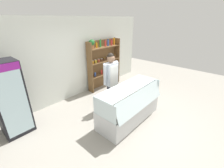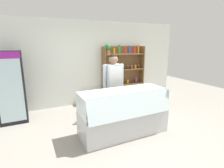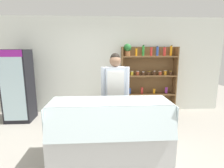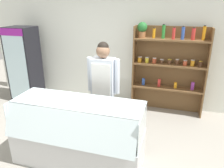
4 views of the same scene
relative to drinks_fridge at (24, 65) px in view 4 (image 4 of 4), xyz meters
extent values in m
plane|color=gray|center=(2.25, -1.72, -0.91)|extent=(12.00, 12.00, 0.00)
cube|color=silver|center=(2.25, 0.59, 0.44)|extent=(6.80, 0.10, 2.70)
cube|color=black|center=(0.00, 0.01, 0.00)|extent=(0.63, 0.57, 1.82)
cube|color=silver|center=(0.00, -0.29, 0.00)|extent=(0.55, 0.01, 1.62)
cube|color=#8C1E8C|center=(0.00, -0.29, 0.82)|extent=(0.59, 0.01, 0.16)
cylinder|color=#9E6623|center=(-0.19, -0.22, -0.57)|extent=(0.06, 0.06, 0.18)
cylinder|color=#2D8C38|center=(-0.06, -0.22, -0.58)|extent=(0.07, 0.07, 0.16)
cylinder|color=silver|center=(0.06, -0.22, -0.57)|extent=(0.07, 0.07, 0.17)
cylinder|color=silver|center=(0.19, -0.22, -0.57)|extent=(0.06, 0.06, 0.18)
cylinder|color=#2D8C38|center=(-0.17, -0.22, -0.09)|extent=(0.05, 0.05, 0.19)
cylinder|color=purple|center=(0.00, -0.22, -0.10)|extent=(0.06, 0.06, 0.17)
cylinder|color=#2D8C38|center=(0.17, -0.22, -0.09)|extent=(0.06, 0.06, 0.20)
cylinder|color=purple|center=(-0.19, -0.22, 0.37)|extent=(0.06, 0.06, 0.16)
cylinder|color=#9E6623|center=(-0.06, -0.22, 0.36)|extent=(0.07, 0.07, 0.16)
cylinder|color=silver|center=(0.06, -0.22, 0.37)|extent=(0.07, 0.07, 0.17)
cylinder|color=#9E6623|center=(0.19, -0.22, 0.39)|extent=(0.05, 0.05, 0.21)
cube|color=brown|center=(3.42, 0.43, 0.04)|extent=(1.54, 0.02, 1.89)
cube|color=brown|center=(2.67, 0.29, 0.04)|extent=(0.03, 0.28, 1.89)
cube|color=brown|center=(4.18, 0.29, 0.04)|extent=(0.03, 0.28, 1.89)
cube|color=brown|center=(3.42, 0.29, -0.34)|extent=(1.48, 0.28, 0.04)
cube|color=brown|center=(3.42, 0.29, 0.19)|extent=(1.48, 0.28, 0.04)
cube|color=brown|center=(3.42, 0.29, 0.71)|extent=(1.48, 0.28, 0.04)
cylinder|color=#996038|center=(2.81, 0.29, 0.80)|extent=(0.15, 0.15, 0.13)
sphere|color=#246B2D|center=(2.81, 0.29, 0.95)|extent=(0.21, 0.21, 0.21)
cylinder|color=orange|center=(3.06, 0.31, 0.83)|extent=(0.06, 0.06, 0.20)
cylinder|color=black|center=(3.06, 0.29, 0.94)|extent=(0.04, 0.04, 0.02)
cylinder|color=#2D8C38|center=(3.25, 0.32, 0.87)|extent=(0.07, 0.07, 0.28)
cylinder|color=black|center=(3.25, 0.29, 1.02)|extent=(0.04, 0.04, 0.02)
cylinder|color=red|center=(3.46, 0.26, 0.85)|extent=(0.06, 0.06, 0.23)
cylinder|color=black|center=(3.46, 0.29, 0.97)|extent=(0.04, 0.04, 0.02)
cylinder|color=#3356B2|center=(3.63, 0.29, 0.86)|extent=(0.07, 0.07, 0.25)
cylinder|color=black|center=(3.63, 0.29, 0.99)|extent=(0.04, 0.04, 0.02)
cylinder|color=red|center=(3.83, 0.29, 0.85)|extent=(0.07, 0.07, 0.23)
cylinder|color=black|center=(3.83, 0.29, 0.97)|extent=(0.05, 0.05, 0.02)
cylinder|color=orange|center=(4.02, 0.32, 0.87)|extent=(0.06, 0.06, 0.27)
cylinder|color=black|center=(4.02, 0.29, 1.01)|extent=(0.04, 0.04, 0.02)
cylinder|color=orange|center=(2.79, 0.27, 0.26)|extent=(0.09, 0.09, 0.11)
cylinder|color=silver|center=(2.79, 0.29, 0.32)|extent=(0.09, 0.09, 0.01)
cylinder|color=yellow|center=(2.95, 0.29, 0.26)|extent=(0.08, 0.08, 0.11)
cylinder|color=silver|center=(2.95, 0.29, 0.32)|extent=(0.08, 0.08, 0.01)
cylinder|color=#BF4C2D|center=(3.11, 0.29, 0.26)|extent=(0.08, 0.08, 0.10)
cylinder|color=silver|center=(3.11, 0.29, 0.31)|extent=(0.09, 0.09, 0.01)
cylinder|color=brown|center=(3.27, 0.31, 0.25)|extent=(0.08, 0.08, 0.08)
cylinder|color=silver|center=(3.27, 0.29, 0.30)|extent=(0.08, 0.08, 0.01)
cylinder|color=brown|center=(3.42, 0.31, 0.25)|extent=(0.08, 0.08, 0.10)
cylinder|color=gold|center=(3.42, 0.29, 0.31)|extent=(0.09, 0.09, 0.01)
cylinder|color=brown|center=(3.58, 0.31, 0.26)|extent=(0.07, 0.07, 0.11)
cylinder|color=silver|center=(3.58, 0.29, 0.32)|extent=(0.07, 0.07, 0.01)
cylinder|color=#BF4C2D|center=(3.74, 0.28, 0.25)|extent=(0.08, 0.08, 0.10)
cylinder|color=silver|center=(3.74, 0.29, 0.31)|extent=(0.08, 0.08, 0.01)
cylinder|color=orange|center=(3.89, 0.28, 0.26)|extent=(0.08, 0.08, 0.12)
cylinder|color=silver|center=(3.89, 0.29, 0.33)|extent=(0.08, 0.08, 0.01)
cylinder|color=brown|center=(4.04, 0.28, 0.25)|extent=(0.07, 0.07, 0.10)
cylinder|color=gold|center=(4.04, 0.29, 0.31)|extent=(0.07, 0.07, 0.01)
cube|color=#3356B2|center=(2.90, 0.29, -0.25)|extent=(0.06, 0.04, 0.16)
cube|color=red|center=(3.25, 0.29, -0.24)|extent=(0.06, 0.04, 0.17)
cube|color=orange|center=(3.60, 0.29, -0.26)|extent=(0.06, 0.04, 0.13)
cube|color=purple|center=(3.95, 0.29, -0.24)|extent=(0.06, 0.04, 0.17)
cube|color=silver|center=(2.24, -1.79, -0.63)|extent=(1.94, 0.74, 0.55)
cube|color=white|center=(2.24, -1.79, -0.34)|extent=(1.88, 0.68, 0.03)
cube|color=silver|center=(2.24, -2.14, -0.13)|extent=(1.90, 0.16, 0.47)
cube|color=silver|center=(2.24, -1.74, 0.09)|extent=(1.90, 0.58, 0.01)
cube|color=silver|center=(1.28, -1.79, -0.13)|extent=(0.01, 0.70, 0.45)
cube|color=silver|center=(3.20, -1.79, -0.13)|extent=(0.01, 0.70, 0.45)
cube|color=beige|center=(1.46, -1.70, -0.29)|extent=(0.16, 0.11, 0.06)
cube|color=white|center=(1.46, -1.93, -0.30)|extent=(0.05, 0.03, 0.02)
cube|color=tan|center=(1.72, -1.70, -0.30)|extent=(0.16, 0.14, 0.06)
cube|color=white|center=(1.72, -1.93, -0.30)|extent=(0.05, 0.03, 0.02)
cube|color=beige|center=(1.98, -1.70, -0.30)|extent=(0.16, 0.11, 0.05)
cube|color=white|center=(1.98, -1.93, -0.30)|extent=(0.05, 0.03, 0.02)
cube|color=tan|center=(2.24, -1.70, -0.30)|extent=(0.16, 0.13, 0.04)
cube|color=white|center=(2.24, -1.93, -0.30)|extent=(0.05, 0.03, 0.02)
cube|color=beige|center=(2.50, -1.70, -0.29)|extent=(0.16, 0.13, 0.06)
cube|color=white|center=(2.50, -1.93, -0.30)|extent=(0.05, 0.03, 0.02)
cube|color=tan|center=(2.76, -1.70, -0.30)|extent=(0.16, 0.12, 0.05)
cube|color=white|center=(2.76, -1.93, -0.30)|extent=(0.05, 0.03, 0.02)
cube|color=beige|center=(3.02, -1.70, -0.30)|extent=(0.16, 0.11, 0.05)
cube|color=white|center=(3.02, -1.93, -0.30)|extent=(0.05, 0.03, 0.02)
cylinder|color=tan|center=(1.45, -1.90, -0.25)|extent=(0.19, 0.15, 0.14)
cylinder|color=#C1706B|center=(1.67, -1.90, -0.25)|extent=(0.18, 0.16, 0.14)
cylinder|color=white|center=(2.73, -1.88, -0.22)|extent=(0.07, 0.07, 0.21)
cylinder|color=white|center=(2.83, -1.88, -0.21)|extent=(0.07, 0.07, 0.22)
cylinder|color=#2D2D38|center=(2.30, -1.00, -0.51)|extent=(0.13, 0.13, 0.81)
cylinder|color=#2D2D38|center=(2.47, -1.00, -0.51)|extent=(0.13, 0.13, 0.81)
cube|color=silver|center=(2.38, -1.00, 0.23)|extent=(0.39, 0.24, 0.67)
cube|color=white|center=(2.38, -1.12, -0.12)|extent=(0.32, 0.01, 1.24)
cylinder|color=silver|center=(2.14, -1.00, 0.26)|extent=(0.09, 0.09, 0.60)
cylinder|color=silver|center=(2.63, -1.00, 0.26)|extent=(0.09, 0.09, 0.60)
sphere|color=#8C664C|center=(2.38, -1.00, 0.68)|extent=(0.23, 0.23, 0.23)
sphere|color=black|center=(2.38, -0.99, 0.74)|extent=(0.19, 0.19, 0.19)
camera|label=1|loc=(-0.67, -3.78, 1.72)|focal=24.00mm
camera|label=2|loc=(0.44, -4.94, 1.09)|focal=28.00mm
camera|label=3|loc=(2.11, -4.45, 0.91)|focal=28.00mm
camera|label=4|loc=(3.53, -4.35, 1.44)|focal=35.00mm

